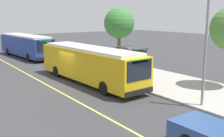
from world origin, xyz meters
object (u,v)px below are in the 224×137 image
Objects in this scene: route_sign_post at (129,59)px; transit_bus_main at (89,63)px; transit_bus_second at (26,45)px; pedestrian_commuter at (139,71)px; waiting_bench at (132,68)px.

transit_bus_main is at bearing -124.72° from route_sign_post.
transit_bus_second is 7.23× the size of pedestrian_commuter.
transit_bus_main is 16.91m from transit_bus_second.
waiting_bench is (-0.24, 4.76, -0.98)m from transit_bus_main.
transit_bus_second is 18.98m from route_sign_post.
waiting_bench is at bearing 136.33° from route_sign_post.
transit_bus_second is at bearing -172.22° from route_sign_post.
transit_bus_main reaches higher than pedestrian_commuter.
transit_bus_main is 3.33m from route_sign_post.
waiting_bench is 0.95× the size of pedestrian_commuter.
route_sign_post is at bearing -176.09° from pedestrian_commuter.
transit_bus_second and route_sign_post have the same top height.
transit_bus_main is 7.14× the size of pedestrian_commuter.
route_sign_post is 1.66× the size of pedestrian_commuter.
transit_bus_second is 4.36× the size of route_sign_post.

